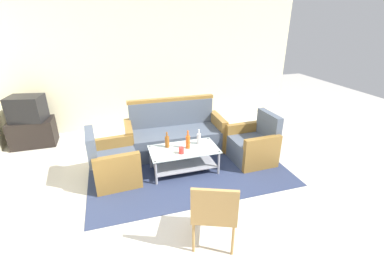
{
  "coord_description": "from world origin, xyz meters",
  "views": [
    {
      "loc": [
        -1.07,
        -3.0,
        2.39
      ],
      "look_at": [
        0.08,
        0.71,
        0.65
      ],
      "focal_mm": 25.08,
      "sensor_mm": 36.0,
      "label": 1
    }
  ],
  "objects_px": {
    "armchair_right": "(253,146)",
    "wicker_chair": "(214,209)",
    "bottle_brown": "(167,141)",
    "bottle_clear": "(199,138)",
    "armchair_left": "(113,164)",
    "tv_stand": "(33,133)",
    "coffee_table": "(184,156)",
    "cup": "(181,150)",
    "bottle_orange": "(188,142)",
    "television": "(27,109)",
    "couch": "(175,135)"
  },
  "relations": [
    {
      "from": "armchair_right",
      "to": "wicker_chair",
      "type": "bearing_deg",
      "value": 137.76
    },
    {
      "from": "bottle_brown",
      "to": "bottle_clear",
      "type": "distance_m",
      "value": 0.53
    },
    {
      "from": "armchair_left",
      "to": "tv_stand",
      "type": "bearing_deg",
      "value": -144.19
    },
    {
      "from": "coffee_table",
      "to": "cup",
      "type": "xyz_separation_m",
      "value": [
        -0.08,
        -0.13,
        0.19
      ]
    },
    {
      "from": "armchair_right",
      "to": "wicker_chair",
      "type": "distance_m",
      "value": 2.12
    },
    {
      "from": "coffee_table",
      "to": "bottle_clear",
      "type": "distance_m",
      "value": 0.39
    },
    {
      "from": "bottle_orange",
      "to": "cup",
      "type": "xyz_separation_m",
      "value": [
        -0.15,
        -0.14,
        -0.07
      ]
    },
    {
      "from": "armchair_right",
      "to": "tv_stand",
      "type": "relative_size",
      "value": 1.06
    },
    {
      "from": "armchair_right",
      "to": "bottle_brown",
      "type": "xyz_separation_m",
      "value": [
        -1.5,
        0.15,
        0.22
      ]
    },
    {
      "from": "coffee_table",
      "to": "bottle_clear",
      "type": "bearing_deg",
      "value": 20.86
    },
    {
      "from": "bottle_clear",
      "to": "armchair_right",
      "type": "bearing_deg",
      "value": -6.9
    },
    {
      "from": "tv_stand",
      "to": "wicker_chair",
      "type": "bearing_deg",
      "value": -54.38
    },
    {
      "from": "coffee_table",
      "to": "television",
      "type": "height_order",
      "value": "television"
    },
    {
      "from": "armchair_left",
      "to": "bottle_brown",
      "type": "height_order",
      "value": "armchair_left"
    },
    {
      "from": "cup",
      "to": "bottle_orange",
      "type": "bearing_deg",
      "value": 44.35
    },
    {
      "from": "cup",
      "to": "tv_stand",
      "type": "xyz_separation_m",
      "value": [
        -2.51,
        1.97,
        -0.2
      ]
    },
    {
      "from": "armchair_left",
      "to": "bottle_clear",
      "type": "relative_size",
      "value": 3.27
    },
    {
      "from": "bottle_clear",
      "to": "coffee_table",
      "type": "bearing_deg",
      "value": -159.14
    },
    {
      "from": "bottle_brown",
      "to": "wicker_chair",
      "type": "height_order",
      "value": "wicker_chair"
    },
    {
      "from": "bottle_clear",
      "to": "bottle_orange",
      "type": "bearing_deg",
      "value": -155.32
    },
    {
      "from": "armchair_left",
      "to": "bottle_clear",
      "type": "distance_m",
      "value": 1.42
    },
    {
      "from": "cup",
      "to": "wicker_chair",
      "type": "distance_m",
      "value": 1.48
    },
    {
      "from": "bottle_clear",
      "to": "wicker_chair",
      "type": "relative_size",
      "value": 0.31
    },
    {
      "from": "television",
      "to": "tv_stand",
      "type": "bearing_deg",
      "value": 90.0
    },
    {
      "from": "couch",
      "to": "coffee_table",
      "type": "bearing_deg",
      "value": 88.28
    },
    {
      "from": "bottle_brown",
      "to": "tv_stand",
      "type": "height_order",
      "value": "bottle_brown"
    },
    {
      "from": "couch",
      "to": "tv_stand",
      "type": "height_order",
      "value": "couch"
    },
    {
      "from": "coffee_table",
      "to": "couch",
      "type": "bearing_deg",
      "value": 86.94
    },
    {
      "from": "tv_stand",
      "to": "television",
      "type": "distance_m",
      "value": 0.5
    },
    {
      "from": "tv_stand",
      "to": "bottle_clear",
      "type": "bearing_deg",
      "value": -30.96
    },
    {
      "from": "cup",
      "to": "armchair_left",
      "type": "bearing_deg",
      "value": 169.22
    },
    {
      "from": "armchair_left",
      "to": "cup",
      "type": "bearing_deg",
      "value": 75.37
    },
    {
      "from": "armchair_left",
      "to": "television",
      "type": "bearing_deg",
      "value": -144.24
    },
    {
      "from": "armchair_right",
      "to": "television",
      "type": "height_order",
      "value": "television"
    },
    {
      "from": "cup",
      "to": "tv_stand",
      "type": "distance_m",
      "value": 3.19
    },
    {
      "from": "bottle_clear",
      "to": "television",
      "type": "bearing_deg",
      "value": 149.0
    },
    {
      "from": "bottle_brown",
      "to": "wicker_chair",
      "type": "relative_size",
      "value": 0.32
    },
    {
      "from": "armchair_right",
      "to": "armchair_left",
      "type": "bearing_deg",
      "value": 86.66
    },
    {
      "from": "armchair_right",
      "to": "bottle_clear",
      "type": "relative_size",
      "value": 3.27
    },
    {
      "from": "couch",
      "to": "bottle_orange",
      "type": "xyz_separation_m",
      "value": [
        0.03,
        -0.75,
        0.21
      ]
    },
    {
      "from": "cup",
      "to": "wicker_chair",
      "type": "height_order",
      "value": "wicker_chair"
    },
    {
      "from": "bottle_orange",
      "to": "bottle_clear",
      "type": "bearing_deg",
      "value": 24.68
    },
    {
      "from": "bottle_brown",
      "to": "cup",
      "type": "height_order",
      "value": "bottle_brown"
    },
    {
      "from": "couch",
      "to": "bottle_clear",
      "type": "xyz_separation_m",
      "value": [
        0.25,
        -0.65,
        0.19
      ]
    },
    {
      "from": "bottle_clear",
      "to": "cup",
      "type": "xyz_separation_m",
      "value": [
        -0.37,
        -0.25,
        -0.05
      ]
    },
    {
      "from": "television",
      "to": "wicker_chair",
      "type": "xyz_separation_m",
      "value": [
        2.47,
        -3.45,
        -0.27
      ]
    },
    {
      "from": "coffee_table",
      "to": "tv_stand",
      "type": "height_order",
      "value": "tv_stand"
    },
    {
      "from": "armchair_right",
      "to": "bottle_clear",
      "type": "xyz_separation_m",
      "value": [
        -0.97,
        0.12,
        0.22
      ]
    },
    {
      "from": "wicker_chair",
      "to": "bottle_clear",
      "type": "bearing_deg",
      "value": 99.18
    },
    {
      "from": "armchair_right",
      "to": "bottle_orange",
      "type": "height_order",
      "value": "armchair_right"
    }
  ]
}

